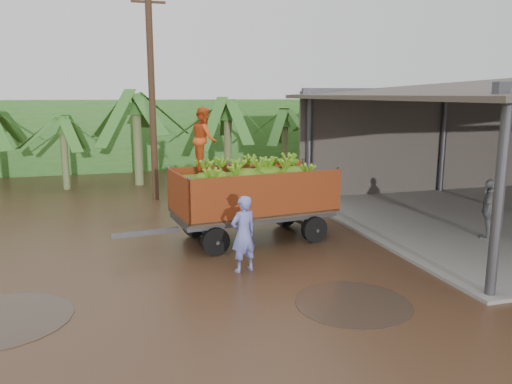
# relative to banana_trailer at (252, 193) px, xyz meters

# --- Properties ---
(ground) EXTENTS (100.00, 100.00, 0.00)m
(ground) POSITION_rel_banana_trailer_xyz_m (-1.94, -1.42, -1.29)
(ground) COLOR black
(ground) RESTS_ON ground
(hedge_north) EXTENTS (22.00, 3.00, 3.60)m
(hedge_north) POSITION_rel_banana_trailer_xyz_m (-3.94, 14.58, 0.51)
(hedge_north) COLOR #2D661E
(hedge_north) RESTS_ON ground
(banana_trailer) EXTENTS (5.93, 2.56, 3.57)m
(banana_trailer) POSITION_rel_banana_trailer_xyz_m (0.00, 0.00, 0.00)
(banana_trailer) COLOR #A43D17
(banana_trailer) RESTS_ON ground
(man_blue) EXTENTS (0.72, 0.58, 1.72)m
(man_blue) POSITION_rel_banana_trailer_xyz_m (-0.84, -2.33, -0.43)
(man_blue) COLOR #6970C1
(man_blue) RESTS_ON ground
(man_grey) EXTENTS (1.00, 0.98, 1.69)m
(man_grey) POSITION_rel_banana_trailer_xyz_m (6.07, -1.86, -0.45)
(man_grey) COLOR slate
(man_grey) RESTS_ON ground
(utility_pole) EXTENTS (1.20, 0.24, 7.63)m
(utility_pole) POSITION_rel_banana_trailer_xyz_m (-2.06, 6.08, 2.58)
(utility_pole) COLOR #47301E
(utility_pole) RESTS_ON ground
(banana_plants) EXTENTS (24.89, 20.04, 4.15)m
(banana_plants) POSITION_rel_banana_trailer_xyz_m (-6.67, 5.55, 0.54)
(banana_plants) COLOR #2D661E
(banana_plants) RESTS_ON ground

